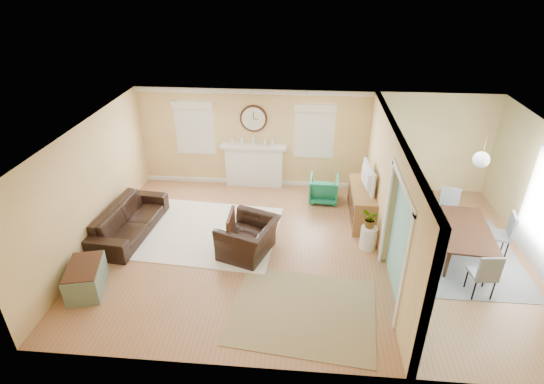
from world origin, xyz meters
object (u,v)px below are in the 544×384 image
Objects in this scene: dining_table at (463,242)px; credenza at (362,204)px; eames_chair at (248,238)px; green_chair at (324,189)px; sofa at (129,220)px.

credenza is at bearing 62.30° from dining_table.
eames_chair is 0.63× the size of dining_table.
green_chair is (1.58, 2.36, -0.05)m from eames_chair.
eames_chair is 0.72× the size of credenza.
credenza reaches higher than sofa.
green_chair is at bearing 165.56° from eames_chair.
eames_chair is at bearing -95.50° from sofa.
green_chair is (4.30, 1.85, -0.00)m from sofa.
eames_chair is 2.84m from green_chair.
eames_chair reaches higher than green_chair.
green_chair reaches higher than dining_table.
credenza reaches higher than eames_chair.
sofa reaches higher than dining_table.
sofa is 1.98× the size of eames_chair.
sofa is at bearing 93.75° from dining_table.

